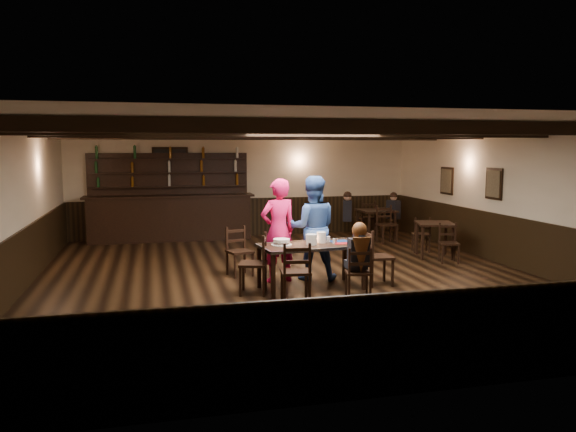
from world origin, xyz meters
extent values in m
plane|color=black|center=(0.00, 0.00, 0.00)|extent=(10.00, 10.00, 0.00)
cube|color=beige|center=(0.00, 5.00, 1.35)|extent=(9.00, 0.02, 2.70)
cube|color=beige|center=(0.00, -5.00, 1.35)|extent=(9.00, 0.02, 2.70)
cube|color=beige|center=(-4.50, 0.00, 1.35)|extent=(0.02, 10.00, 2.70)
cube|color=beige|center=(4.50, 0.00, 1.35)|extent=(0.02, 10.00, 2.70)
cube|color=silver|center=(0.00, 0.00, 2.70)|extent=(9.00, 10.00, 0.02)
cube|color=black|center=(0.00, 4.97, 0.50)|extent=(9.00, 0.04, 1.00)
cube|color=black|center=(0.00, -4.97, 0.50)|extent=(9.00, 0.04, 1.00)
cube|color=black|center=(-4.47, 0.00, 0.50)|extent=(0.04, 10.00, 1.00)
cube|color=black|center=(4.47, 0.00, 0.50)|extent=(0.04, 10.00, 1.00)
cube|color=black|center=(-1.90, 4.97, 1.85)|extent=(0.90, 0.03, 1.00)
cube|color=black|center=(-1.90, 4.95, 1.85)|extent=(0.80, 0.02, 0.90)
cube|color=black|center=(4.47, 0.50, 1.60)|extent=(0.03, 0.55, 0.65)
cube|color=#72664C|center=(4.45, 0.50, 1.60)|extent=(0.02, 0.45, 0.55)
cube|color=black|center=(4.47, 2.40, 1.55)|extent=(0.03, 0.55, 0.65)
cube|color=#72664C|center=(4.45, 2.40, 1.55)|extent=(0.02, 0.45, 0.55)
cube|color=black|center=(0.00, -3.00, 2.60)|extent=(8.90, 0.18, 0.18)
cube|color=black|center=(0.00, -1.00, 2.60)|extent=(8.90, 0.18, 0.18)
cube|color=black|center=(0.00, 1.00, 2.60)|extent=(8.90, 0.18, 0.18)
cube|color=black|center=(0.00, 3.00, 2.60)|extent=(8.90, 0.18, 0.18)
cube|color=black|center=(-0.58, -1.36, 0.35)|extent=(0.07, 0.07, 0.71)
cube|color=black|center=(-0.67, -0.63, 0.35)|extent=(0.07, 0.07, 0.71)
cube|color=black|center=(0.99, -1.17, 0.35)|extent=(0.07, 0.07, 0.71)
cube|color=black|center=(0.91, -0.44, 0.35)|extent=(0.07, 0.07, 0.71)
cube|color=black|center=(0.16, -0.90, 0.73)|extent=(1.79, 1.05, 0.04)
cube|color=#A5A8AD|center=(0.12, -0.49, 0.73)|extent=(1.70, 0.23, 0.05)
cube|color=#A5A8AD|center=(0.21, -1.31, 0.73)|extent=(1.70, 0.23, 0.05)
cube|color=#A5A8AD|center=(1.00, -0.80, 0.73)|extent=(0.13, 0.85, 0.05)
cube|color=#A5A8AD|center=(-0.67, -1.00, 0.73)|extent=(0.13, 0.85, 0.05)
cube|color=black|center=(-0.09, -1.48, 0.22)|extent=(0.04, 0.04, 0.45)
cube|color=black|center=(-0.13, -1.84, 0.22)|extent=(0.04, 0.04, 0.45)
cube|color=black|center=(-0.46, -1.44, 0.22)|extent=(0.04, 0.04, 0.45)
cube|color=black|center=(-0.50, -1.79, 0.22)|extent=(0.04, 0.04, 0.45)
cube|color=black|center=(-0.29, -1.64, 0.47)|extent=(0.49, 0.47, 0.04)
cube|color=black|center=(-0.32, -1.81, 0.71)|extent=(0.44, 0.09, 0.47)
cube|color=black|center=(-0.32, -1.81, 0.66)|extent=(0.38, 0.07, 0.05)
cube|color=black|center=(-0.32, -1.81, 0.85)|extent=(0.38, 0.07, 0.05)
cube|color=black|center=(0.90, -1.53, 0.20)|extent=(0.04, 0.04, 0.39)
cube|color=black|center=(0.84, -1.83, 0.20)|extent=(0.04, 0.04, 0.39)
cube|color=black|center=(0.58, -1.46, 0.20)|extent=(0.04, 0.04, 0.39)
cube|color=black|center=(0.52, -1.77, 0.20)|extent=(0.04, 0.04, 0.39)
cube|color=black|center=(0.71, -1.65, 0.41)|extent=(0.45, 0.43, 0.04)
cube|color=black|center=(0.68, -1.80, 0.62)|extent=(0.38, 0.11, 0.41)
cube|color=black|center=(0.68, -1.80, 0.58)|extent=(0.33, 0.09, 0.05)
cube|color=black|center=(0.68, -1.80, 0.74)|extent=(0.33, 0.09, 0.05)
cube|color=black|center=(-0.95, -0.74, 0.23)|extent=(0.05, 0.05, 0.47)
cube|color=black|center=(-0.60, -0.84, 0.23)|extent=(0.05, 0.05, 0.47)
cube|color=black|center=(-1.06, -1.12, 0.23)|extent=(0.05, 0.05, 0.47)
cube|color=black|center=(-0.71, -1.22, 0.23)|extent=(0.05, 0.05, 0.47)
cube|color=black|center=(-0.83, -0.98, 0.49)|extent=(0.54, 0.56, 0.04)
cube|color=black|center=(-0.65, -1.03, 0.73)|extent=(0.16, 0.45, 0.49)
cube|color=black|center=(-0.65, -1.03, 0.68)|extent=(0.13, 0.38, 0.05)
cube|color=black|center=(-0.65, -1.03, 0.88)|extent=(0.13, 0.38, 0.05)
cube|color=black|center=(1.54, -1.10, 0.23)|extent=(0.04, 0.04, 0.46)
cube|color=black|center=(1.17, -1.09, 0.23)|extent=(0.04, 0.04, 0.46)
cube|color=black|center=(1.55, -0.71, 0.23)|extent=(0.04, 0.04, 0.46)
cube|color=black|center=(1.19, -0.70, 0.23)|extent=(0.04, 0.04, 0.46)
cube|color=black|center=(1.36, -0.90, 0.48)|extent=(0.45, 0.47, 0.04)
cube|color=black|center=(1.18, -0.89, 0.72)|extent=(0.06, 0.45, 0.48)
cube|color=black|center=(1.18, -0.89, 0.68)|extent=(0.04, 0.39, 0.05)
cube|color=black|center=(1.18, -0.89, 0.87)|extent=(0.04, 0.39, 0.05)
cube|color=black|center=(-0.96, 0.12, 0.21)|extent=(0.04, 0.04, 0.43)
cube|color=black|center=(-1.06, 0.44, 0.21)|extent=(0.04, 0.04, 0.43)
cube|color=black|center=(-0.62, 0.22, 0.21)|extent=(0.04, 0.04, 0.43)
cube|color=black|center=(-0.72, 0.55, 0.21)|extent=(0.04, 0.04, 0.43)
cube|color=black|center=(-0.84, 0.33, 0.45)|extent=(0.52, 0.50, 0.04)
cube|color=black|center=(-0.89, 0.49, 0.67)|extent=(0.41, 0.16, 0.45)
cube|color=black|center=(-0.89, 0.49, 0.63)|extent=(0.35, 0.13, 0.05)
cube|color=black|center=(-0.89, 0.49, 0.81)|extent=(0.35, 0.13, 0.05)
imported|color=#E9144E|center=(-0.25, -0.27, 0.91)|extent=(0.74, 0.57, 1.81)
imported|color=navy|center=(0.37, -0.24, 0.92)|extent=(1.02, 0.87, 1.85)
cube|color=black|center=(0.71, -1.54, 0.51)|extent=(0.30, 0.30, 0.12)
cube|color=black|center=(0.71, -1.65, 0.73)|extent=(0.31, 0.18, 0.44)
cylinder|color=black|center=(0.71, -1.65, 0.93)|extent=(0.09, 0.31, 0.31)
sphere|color=#D8A384|center=(0.71, -1.65, 1.07)|extent=(0.19, 0.19, 0.19)
sphere|color=#391B0D|center=(0.71, -1.68, 1.08)|extent=(0.24, 0.24, 0.24)
cone|color=#391B0D|center=(0.71, -1.77, 0.71)|extent=(0.18, 0.18, 0.55)
cylinder|color=white|center=(-0.33, -0.87, 0.76)|extent=(0.34, 0.34, 0.01)
cylinder|color=white|center=(-0.33, -0.87, 0.81)|extent=(0.27, 0.27, 0.09)
cylinder|color=silver|center=(-0.33, -0.87, 0.79)|extent=(0.29, 0.29, 0.04)
cylinder|color=white|center=(0.16, -0.93, 0.84)|extent=(0.19, 0.19, 0.17)
cylinder|color=white|center=(0.37, -0.79, 0.84)|extent=(0.15, 0.15, 0.18)
cylinder|color=#A5A8AD|center=(0.20, -0.76, 0.77)|extent=(0.05, 0.05, 0.03)
sphere|color=orange|center=(0.20, -0.76, 0.80)|extent=(0.03, 0.03, 0.03)
cylinder|color=silver|center=(0.54, -0.95, 0.80)|extent=(0.04, 0.04, 0.09)
cylinder|color=#A5A8AD|center=(0.60, -0.89, 0.79)|extent=(0.03, 0.03, 0.08)
cylinder|color=silver|center=(0.50, -0.75, 0.80)|extent=(0.06, 0.06, 0.10)
cube|color=maroon|center=(0.68, -0.94, 0.75)|extent=(0.27, 0.19, 0.00)
cube|color=navy|center=(0.70, -0.71, 0.75)|extent=(0.37, 0.29, 0.00)
cube|color=black|center=(-1.94, 4.65, 0.55)|extent=(3.99, 0.60, 1.10)
cube|color=black|center=(-1.94, 4.65, 1.12)|extent=(4.19, 0.70, 0.05)
cube|color=black|center=(-1.94, 4.92, 1.10)|extent=(3.99, 0.10, 2.20)
cube|color=black|center=(-1.94, 4.82, 1.35)|extent=(3.89, 0.22, 0.03)
cube|color=black|center=(-1.94, 4.82, 1.70)|extent=(3.89, 0.22, 0.03)
cube|color=black|center=(-1.94, 4.82, 2.05)|extent=(3.89, 0.22, 0.03)
cube|color=black|center=(3.48, 1.09, 0.73)|extent=(0.93, 0.93, 0.04)
cube|color=black|center=(3.09, 0.87, 0.35)|extent=(0.05, 0.05, 0.71)
cube|color=black|center=(3.26, 1.47, 0.35)|extent=(0.05, 0.05, 0.71)
cube|color=black|center=(3.69, 0.70, 0.35)|extent=(0.05, 0.05, 0.71)
cube|color=black|center=(3.86, 1.30, 0.35)|extent=(0.05, 0.05, 0.71)
cube|color=black|center=(3.20, 3.64, 0.73)|extent=(0.91, 0.91, 0.04)
cube|color=black|center=(2.86, 3.27, 0.35)|extent=(0.05, 0.05, 0.71)
cube|color=black|center=(2.82, 3.98, 0.35)|extent=(0.05, 0.05, 0.71)
cube|color=black|center=(3.57, 3.31, 0.35)|extent=(0.05, 0.05, 0.71)
cube|color=black|center=(3.53, 4.02, 0.35)|extent=(0.05, 0.05, 0.71)
cube|color=black|center=(2.47, 3.80, 0.73)|extent=(0.33, 0.42, 0.53)
sphere|color=#D8A384|center=(2.47, 3.80, 1.09)|extent=(0.20, 0.20, 0.20)
sphere|color=black|center=(2.47, 3.80, 1.12)|extent=(0.21, 0.21, 0.21)
cube|color=black|center=(3.79, 3.90, 0.72)|extent=(0.31, 0.39, 0.49)
sphere|color=#D8A384|center=(3.79, 3.90, 1.05)|extent=(0.19, 0.19, 0.19)
sphere|color=black|center=(3.79, 3.90, 1.08)|extent=(0.20, 0.20, 0.20)
camera|label=1|loc=(-2.37, -9.69, 2.35)|focal=35.00mm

